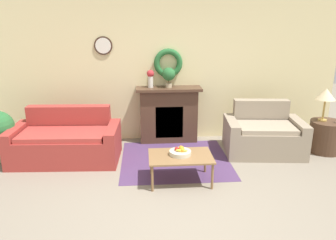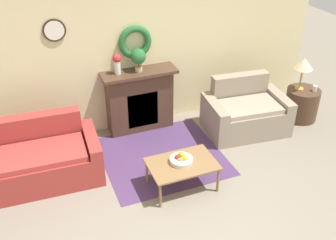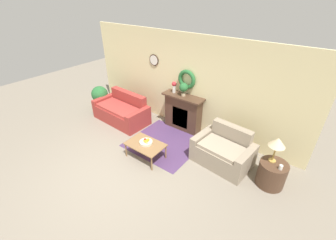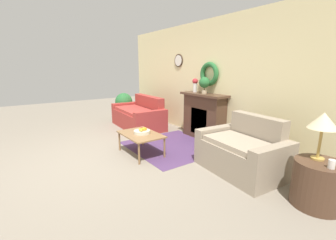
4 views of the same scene
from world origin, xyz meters
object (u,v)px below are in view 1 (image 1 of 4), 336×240
(fruit_bowl, at_px, (180,152))
(vase_on_mantel_left, at_px, (150,77))
(fireplace, at_px, (169,114))
(loveseat_right, at_px, (263,135))
(side_table_by_loveseat, at_px, (326,136))
(table_lamp, at_px, (326,95))
(coffee_table, at_px, (180,158))
(potted_plant_on_mantel, at_px, (169,75))
(couch_left, at_px, (66,142))

(fruit_bowl, bearing_deg, vase_on_mantel_left, 102.74)
(vase_on_mantel_left, bearing_deg, fireplace, -0.94)
(loveseat_right, height_order, fruit_bowl, loveseat_right)
(side_table_by_loveseat, bearing_deg, table_lamp, 141.34)
(coffee_table, relative_size, side_table_by_loveseat, 1.60)
(fireplace, distance_m, vase_on_mantel_left, 0.79)
(fruit_bowl, bearing_deg, side_table_by_loveseat, 18.48)
(loveseat_right, height_order, potted_plant_on_mantel, potted_plant_on_mantel)
(fireplace, height_order, table_lamp, table_lamp)
(fireplace, height_order, couch_left, fireplace)
(table_lamp, relative_size, potted_plant_on_mantel, 1.55)
(fireplace, relative_size, couch_left, 0.68)
(loveseat_right, distance_m, fruit_bowl, 1.85)
(table_lamp, xyz_separation_m, vase_on_mantel_left, (-3.02, 0.70, 0.23))
(fruit_bowl, height_order, side_table_by_loveseat, side_table_by_loveseat)
(fireplace, height_order, coffee_table, fireplace)
(side_table_by_loveseat, xyz_separation_m, potted_plant_on_mantel, (-2.75, 0.74, 1.02))
(side_table_by_loveseat, bearing_deg, vase_on_mantel_left, 166.18)
(couch_left, height_order, potted_plant_on_mantel, potted_plant_on_mantel)
(table_lamp, bearing_deg, potted_plant_on_mantel, 165.71)
(fireplace, xyz_separation_m, side_table_by_loveseat, (2.75, -0.75, -0.26))
(vase_on_mantel_left, bearing_deg, coffee_table, -77.50)
(couch_left, height_order, vase_on_mantel_left, vase_on_mantel_left)
(coffee_table, height_order, fruit_bowl, fruit_bowl)
(couch_left, bearing_deg, side_table_by_loveseat, 2.91)
(potted_plant_on_mantel, bearing_deg, fruit_bowl, -88.60)
(fireplace, relative_size, coffee_table, 1.33)
(potted_plant_on_mantel, bearing_deg, couch_left, -157.19)
(loveseat_right, xyz_separation_m, side_table_by_loveseat, (1.12, -0.05, -0.04))
(side_table_by_loveseat, relative_size, potted_plant_on_mantel, 1.54)
(potted_plant_on_mantel, bearing_deg, table_lamp, -14.29)
(couch_left, height_order, side_table_by_loveseat, couch_left)
(coffee_table, height_order, table_lamp, table_lamp)
(fireplace, height_order, vase_on_mantel_left, vase_on_mantel_left)
(fireplace, relative_size, fruit_bowl, 3.86)
(fruit_bowl, bearing_deg, potted_plant_on_mantel, 91.40)
(vase_on_mantel_left, relative_size, potted_plant_on_mantel, 0.88)
(couch_left, xyz_separation_m, coffee_table, (1.82, -0.93, 0.06))
(vase_on_mantel_left, height_order, potted_plant_on_mantel, potted_plant_on_mantel)
(couch_left, relative_size, fruit_bowl, 5.68)
(table_lamp, xyz_separation_m, potted_plant_on_mantel, (-2.68, 0.68, 0.27))
(table_lamp, height_order, vase_on_mantel_left, vase_on_mantel_left)
(fireplace, distance_m, table_lamp, 2.81)
(fruit_bowl, distance_m, side_table_by_loveseat, 2.86)
(fireplace, bearing_deg, couch_left, -156.80)
(side_table_by_loveseat, distance_m, vase_on_mantel_left, 3.32)
(side_table_by_loveseat, xyz_separation_m, table_lamp, (-0.07, 0.06, 0.75))
(coffee_table, distance_m, potted_plant_on_mantel, 1.92)
(fruit_bowl, xyz_separation_m, table_lamp, (2.64, 0.96, 0.58))
(potted_plant_on_mantel, bearing_deg, side_table_by_loveseat, -15.05)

